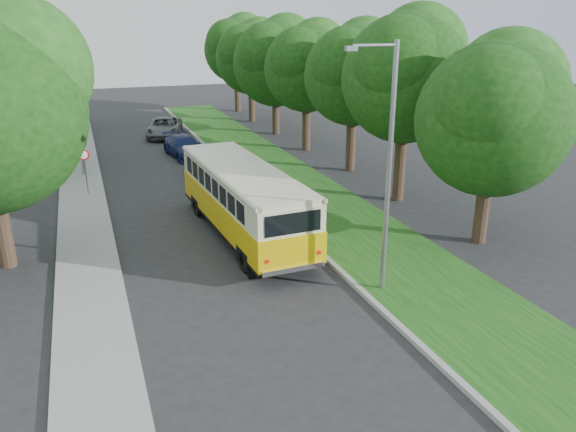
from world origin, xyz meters
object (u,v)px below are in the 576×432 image
object	(u,v)px
vintage_bus	(244,202)
car_white	(201,162)
lamppost_far	(73,104)
car_blue	(184,147)
car_grey	(165,127)
lamppost_near	(387,164)
car_silver	(222,180)

from	to	relation	value
vintage_bus	car_white	size ratio (longest dim) A/B	2.29
lamppost_far	vintage_bus	xyz separation A→B (m)	(6.12, -12.11, -2.62)
lamppost_far	car_blue	bearing A→B (deg)	24.39
lamppost_far	car_grey	bearing A→B (deg)	58.01
car_grey	lamppost_near	bearing A→B (deg)	-70.26
vintage_bus	lamppost_far	bearing A→B (deg)	113.72
lamppost_near	lamppost_far	xyz separation A→B (m)	(-8.91, 18.50, -0.25)
lamppost_far	car_white	bearing A→B (deg)	-15.57
vintage_bus	car_blue	distance (m)	15.04
vintage_bus	lamppost_near	bearing A→B (deg)	-69.50
car_silver	vintage_bus	bearing A→B (deg)	-79.63
vintage_bus	car_white	distance (m)	10.33
lamppost_near	lamppost_far	world-z (taller)	lamppost_near
car_white	car_grey	world-z (taller)	car_white
lamppost_far	car_white	world-z (taller)	lamppost_far
car_blue	car_grey	xyz separation A→B (m)	(-0.21, 7.01, 0.06)
lamppost_far	car_grey	world-z (taller)	lamppost_far
vintage_bus	car_silver	bearing A→B (deg)	81.18
car_blue	car_grey	distance (m)	7.01
lamppost_far	car_white	xyz separation A→B (m)	(6.52, -1.82, -3.39)
car_silver	car_white	xyz separation A→B (m)	(-0.24, 3.87, 0.05)
vintage_bus	car_silver	distance (m)	6.51
lamppost_far	vintage_bus	bearing A→B (deg)	-63.20
car_silver	car_grey	bearing A→B (deg)	108.20
vintage_bus	car_grey	world-z (taller)	vintage_bus
car_blue	lamppost_near	bearing A→B (deg)	-90.51
lamppost_near	car_blue	size ratio (longest dim) A/B	1.75
car_white	lamppost_near	bearing A→B (deg)	-68.95
lamppost_far	car_grey	xyz separation A→B (m)	(6.19, 9.92, -3.39)
vintage_bus	car_grey	xyz separation A→B (m)	(0.08, 22.03, -0.78)
car_blue	car_grey	size ratio (longest dim) A/B	0.88
vintage_bus	car_white	xyz separation A→B (m)	(0.40, 10.30, -0.77)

